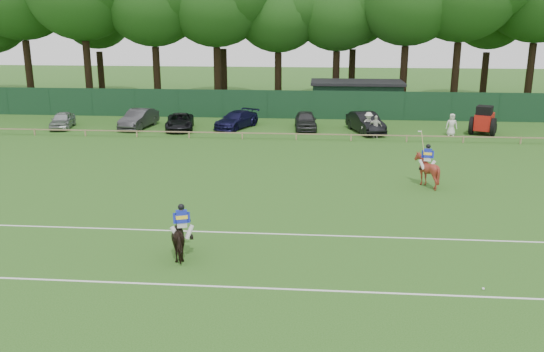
# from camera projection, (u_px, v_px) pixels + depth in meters

# --- Properties ---
(ground) EXTENTS (160.00, 160.00, 0.00)m
(ground) POSITION_uv_depth(u_px,v_px,m) (255.00, 225.00, 25.12)
(ground) COLOR #1E4C14
(ground) RESTS_ON ground
(horse_dark) EXTENTS (1.36, 1.97, 1.52)m
(horse_dark) POSITION_uv_depth(u_px,v_px,m) (183.00, 238.00, 21.62)
(horse_dark) COLOR black
(horse_dark) RESTS_ON ground
(horse_chestnut) EXTENTS (1.72, 1.86, 1.76)m
(horse_chestnut) POSITION_uv_depth(u_px,v_px,m) (427.00, 170.00, 30.63)
(horse_chestnut) COLOR maroon
(horse_chestnut) RESTS_ON ground
(sedan_silver) EXTENTS (2.26, 4.04, 1.30)m
(sedan_silver) POSITION_uv_depth(u_px,v_px,m) (62.00, 120.00, 46.58)
(sedan_silver) COLOR #A0A3A5
(sedan_silver) RESTS_ON ground
(sedan_grey) EXTENTS (2.22, 4.79, 1.52)m
(sedan_grey) POSITION_uv_depth(u_px,v_px,m) (139.00, 119.00, 46.61)
(sedan_grey) COLOR #2C2C2F
(sedan_grey) RESTS_ON ground
(suv_black) EXTENTS (2.91, 4.87, 1.27)m
(suv_black) POSITION_uv_depth(u_px,v_px,m) (180.00, 122.00, 45.95)
(suv_black) COLOR black
(suv_black) RESTS_ON ground
(sedan_navy) EXTENTS (3.67, 5.01, 1.35)m
(sedan_navy) POSITION_uv_depth(u_px,v_px,m) (236.00, 120.00, 46.61)
(sedan_navy) COLOR #121138
(sedan_navy) RESTS_ON ground
(hatch_grey) EXTENTS (1.97, 4.28, 1.42)m
(hatch_grey) POSITION_uv_depth(u_px,v_px,m) (306.00, 120.00, 46.12)
(hatch_grey) COLOR #2E2E30
(hatch_grey) RESTS_ON ground
(estate_black) EXTENTS (3.01, 5.03, 1.56)m
(estate_black) POSITION_uv_depth(u_px,v_px,m) (366.00, 122.00, 44.82)
(estate_black) COLOR black
(estate_black) RESTS_ON ground
(spectator_left) EXTENTS (1.33, 1.05, 1.81)m
(spectator_left) POSITION_uv_depth(u_px,v_px,m) (368.00, 124.00, 43.48)
(spectator_left) COLOR beige
(spectator_left) RESTS_ON ground
(spectator_mid) EXTENTS (1.01, 0.47, 1.68)m
(spectator_mid) POSITION_uv_depth(u_px,v_px,m) (375.00, 127.00, 42.90)
(spectator_mid) COLOR silver
(spectator_mid) RESTS_ON ground
(spectator_right) EXTENTS (0.88, 0.63, 1.70)m
(spectator_right) POSITION_uv_depth(u_px,v_px,m) (452.00, 125.00, 43.52)
(spectator_right) COLOR silver
(spectator_right) RESTS_ON ground
(rider_dark) EXTENTS (0.92, 0.53, 1.41)m
(rider_dark) POSITION_uv_depth(u_px,v_px,m) (182.00, 220.00, 21.42)
(rider_dark) COLOR silver
(rider_dark) RESTS_ON ground
(rider_chestnut) EXTENTS (0.93, 0.68, 2.05)m
(rider_chestnut) POSITION_uv_depth(u_px,v_px,m) (428.00, 156.00, 30.41)
(rider_chestnut) COLOR silver
(rider_chestnut) RESTS_ON ground
(polo_ball) EXTENTS (0.09, 0.09, 0.09)m
(polo_ball) POSITION_uv_depth(u_px,v_px,m) (483.00, 289.00, 19.16)
(polo_ball) COLOR silver
(polo_ball) RESTS_ON ground
(pitch_lines) EXTENTS (60.00, 5.10, 0.01)m
(pitch_lines) POSITION_uv_depth(u_px,v_px,m) (244.00, 257.00, 21.76)
(pitch_lines) COLOR silver
(pitch_lines) RESTS_ON ground
(pitch_rail) EXTENTS (62.10, 0.10, 0.50)m
(pitch_rail) POSITION_uv_depth(u_px,v_px,m) (283.00, 134.00, 42.27)
(pitch_rail) COLOR #997F5B
(pitch_rail) RESTS_ON ground
(perimeter_fence) EXTENTS (92.08, 0.08, 2.50)m
(perimeter_fence) POSITION_uv_depth(u_px,v_px,m) (290.00, 105.00, 50.69)
(perimeter_fence) COLOR #14351E
(perimeter_fence) RESTS_ON ground
(utility_shed) EXTENTS (8.40, 4.40, 3.04)m
(utility_shed) POSITION_uv_depth(u_px,v_px,m) (356.00, 97.00, 53.00)
(utility_shed) COLOR #14331E
(utility_shed) RESTS_ON ground
(tree_row) EXTENTS (96.00, 12.00, 21.00)m
(tree_row) POSITION_uv_depth(u_px,v_px,m) (314.00, 105.00, 58.54)
(tree_row) COLOR #26561C
(tree_row) RESTS_ON ground
(tractor) EXTENTS (2.64, 3.10, 2.21)m
(tractor) POSITION_uv_depth(u_px,v_px,m) (484.00, 121.00, 44.08)
(tractor) COLOR #B01710
(tractor) RESTS_ON ground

